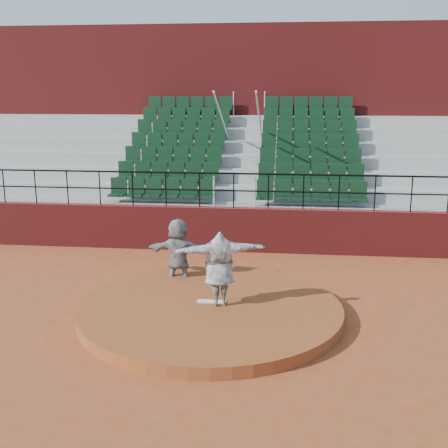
{
  "coord_description": "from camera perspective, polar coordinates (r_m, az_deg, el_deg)",
  "views": [
    {
      "loc": [
        1.52,
        -10.93,
        4.61
      ],
      "look_at": [
        0.0,
        2.5,
        1.4
      ],
      "focal_mm": 45.0,
      "sensor_mm": 36.0,
      "label": 1
    }
  ],
  "objects": [
    {
      "name": "ground",
      "position": [
        11.96,
        -1.36,
        -9.32
      ],
      "size": [
        90.0,
        90.0,
        0.0
      ],
      "primitive_type": "plane",
      "color": "#984522",
      "rests_on": "ground"
    },
    {
      "name": "pitchers_mound",
      "position": [
        11.91,
        -1.37,
        -8.76
      ],
      "size": [
        5.5,
        5.5,
        0.25
      ],
      "primitive_type": "cylinder",
      "color": "brown",
      "rests_on": "ground"
    },
    {
      "name": "pitching_rubber",
      "position": [
        12.0,
        -1.27,
        -7.87
      ],
      "size": [
        0.6,
        0.15,
        0.03
      ],
      "primitive_type": "cube",
      "color": "white",
      "rests_on": "pitchers_mound"
    },
    {
      "name": "boundary_wall",
      "position": [
        16.49,
        0.98,
        -0.54
      ],
      "size": [
        24.0,
        0.3,
        1.3
      ],
      "primitive_type": "cube",
      "color": "maroon",
      "rests_on": "ground"
    },
    {
      "name": "wall_railing",
      "position": [
        16.21,
        0.99,
        4.2
      ],
      "size": [
        24.04,
        0.05,
        1.03
      ],
      "color": "black",
      "rests_on": "boundary_wall"
    },
    {
      "name": "seating_deck",
      "position": [
        19.89,
        1.99,
        4.19
      ],
      "size": [
        24.0,
        5.97,
        4.63
      ],
      "color": "#989892",
      "rests_on": "ground"
    },
    {
      "name": "press_box_facade",
      "position": [
        23.6,
        2.8,
        10.77
      ],
      "size": [
        24.0,
        3.0,
        7.1
      ],
      "primitive_type": "cube",
      "color": "maroon",
      "rests_on": "ground"
    },
    {
      "name": "pitcher",
      "position": [
        11.61,
        -0.47,
        -4.54
      ],
      "size": [
        2.01,
        1.06,
        1.58
      ],
      "primitive_type": "imported",
      "rotation": [
        0.0,
        0.0,
        3.43
      ],
      "color": "black",
      "rests_on": "pitchers_mound"
    },
    {
      "name": "fielder",
      "position": [
        13.51,
        -4.65,
        -2.89
      ],
      "size": [
        1.57,
        0.54,
        1.68
      ],
      "primitive_type": "imported",
      "rotation": [
        0.0,
        0.0,
        3.12
      ],
      "color": "black",
      "rests_on": "ground"
    }
  ]
}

